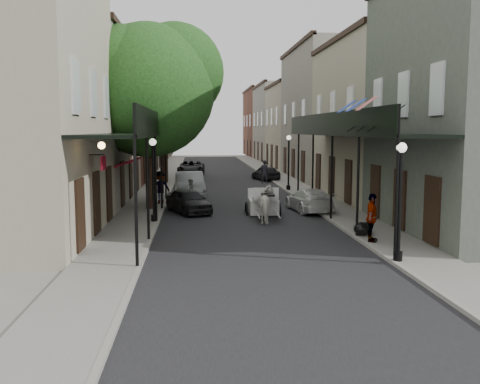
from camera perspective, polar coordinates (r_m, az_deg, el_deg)
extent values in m
plane|color=gray|center=(18.58, 2.22, -6.45)|extent=(140.00, 140.00, 0.00)
cube|color=black|center=(38.26, -1.40, 0.35)|extent=(8.00, 90.00, 0.01)
cube|color=gray|center=(38.29, -8.89, 0.36)|extent=(2.20, 90.00, 0.12)
cube|color=gray|center=(38.86, 5.98, 0.50)|extent=(2.20, 90.00, 0.12)
cube|color=#A59E84|center=(48.40, -12.44, 7.75)|extent=(5.00, 80.00, 10.50)
cube|color=gray|center=(49.18, 8.03, 7.82)|extent=(5.00, 80.00, 10.50)
cube|color=black|center=(25.12, -11.19, 6.05)|extent=(2.20, 18.00, 0.12)
cube|color=black|center=(25.02, -8.80, 7.24)|extent=(0.06, 18.00, 1.00)
cylinder|color=black|center=(16.20, -11.06, -0.90)|extent=(0.10, 0.10, 4.00)
cylinder|color=black|center=(24.12, -8.99, 1.60)|extent=(0.10, 0.10, 4.00)
cylinder|color=black|center=(32.08, -7.94, 2.86)|extent=(0.10, 0.10, 4.00)
cube|color=black|center=(25.98, 11.43, 6.06)|extent=(2.20, 18.00, 0.12)
cube|color=black|center=(25.71, 9.19, 7.22)|extent=(0.06, 18.00, 1.00)
cylinder|color=black|center=(17.25, 16.38, -0.59)|extent=(0.10, 0.10, 4.00)
cylinder|color=black|center=(24.84, 9.75, 1.73)|extent=(0.10, 0.10, 4.00)
cylinder|color=black|center=(32.63, 6.25, 2.95)|extent=(0.10, 0.10, 4.00)
cylinder|color=#382619|center=(28.09, -9.64, 3.93)|extent=(0.44, 0.44, 5.60)
sphere|color=#183F14|center=(28.13, -9.78, 10.62)|extent=(6.80, 6.80, 6.80)
sphere|color=#183F14|center=(28.74, -6.94, 12.58)|extent=(5.10, 5.10, 5.10)
cylinder|color=#382619|center=(42.06, -8.02, 4.46)|extent=(0.44, 0.44, 5.04)
sphere|color=#183F14|center=(42.05, -8.09, 8.47)|extent=(6.00, 6.00, 6.00)
sphere|color=#183F14|center=(42.64, -6.43, 9.68)|extent=(4.50, 4.50, 4.50)
cylinder|color=black|center=(17.61, 16.49, -6.56)|extent=(0.28, 0.28, 0.30)
cylinder|color=black|center=(17.33, 16.66, -1.57)|extent=(0.12, 0.12, 3.40)
sphere|color=white|center=(17.17, 16.87, 4.56)|extent=(0.32, 0.32, 0.32)
cylinder|color=black|center=(24.36, -9.14, -2.74)|extent=(0.28, 0.28, 0.30)
cylinder|color=black|center=(24.16, -9.21, 0.89)|extent=(0.12, 0.12, 3.40)
sphere|color=white|center=(24.04, -9.29, 5.28)|extent=(0.32, 0.32, 0.32)
cylinder|color=black|center=(36.72, 5.18, 0.48)|extent=(0.28, 0.28, 0.30)
cylinder|color=black|center=(36.59, 5.20, 2.89)|extent=(0.12, 0.12, 3.40)
sphere|color=white|center=(36.52, 5.23, 5.79)|extent=(0.32, 0.32, 0.32)
imported|color=silver|center=(24.42, 3.00, -1.31)|extent=(0.94, 1.98, 1.66)
torus|color=black|center=(27.25, 0.61, -0.91)|extent=(0.12, 1.30, 1.30)
torus|color=black|center=(27.41, 4.05, -0.88)|extent=(0.12, 1.30, 1.30)
torus|color=black|center=(25.92, 1.26, -1.97)|extent=(0.09, 0.67, 0.67)
torus|color=black|center=(26.05, 4.00, -1.94)|extent=(0.09, 0.67, 0.67)
cube|color=silver|center=(27.07, 2.38, -0.04)|extent=(1.45, 1.84, 0.70)
cube|color=silver|center=(25.97, 2.61, 0.79)|extent=(1.22, 0.58, 0.12)
cube|color=silver|center=(25.69, 2.67, 1.40)|extent=(1.21, 0.13, 0.50)
imported|color=black|center=(25.91, 2.62, 2.16)|extent=(0.42, 0.28, 1.13)
imported|color=#A3A59B|center=(30.05, -5.19, 0.03)|extent=(0.87, 0.76, 1.51)
imported|color=gray|center=(30.05, -8.51, 0.50)|extent=(1.34, 1.09, 1.81)
imported|color=gray|center=(20.15, 13.88, -2.68)|extent=(0.83, 1.13, 1.78)
imported|color=black|center=(27.20, -5.53, -0.96)|extent=(2.71, 3.92, 1.24)
imported|color=gray|center=(33.34, -5.39, 0.75)|extent=(1.99, 4.91, 1.59)
imported|color=black|center=(49.32, -5.22, 2.57)|extent=(2.55, 5.18, 1.42)
imported|color=silver|center=(27.82, 7.35, -0.85)|extent=(2.11, 4.29, 1.20)
imported|color=black|center=(44.68, 2.75, 2.05)|extent=(2.33, 3.88, 1.24)
ellipsoid|color=black|center=(21.34, 12.85, -3.85)|extent=(0.62, 0.62, 0.53)
ellipsoid|color=black|center=(21.86, 13.24, -3.74)|extent=(0.54, 0.54, 0.43)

